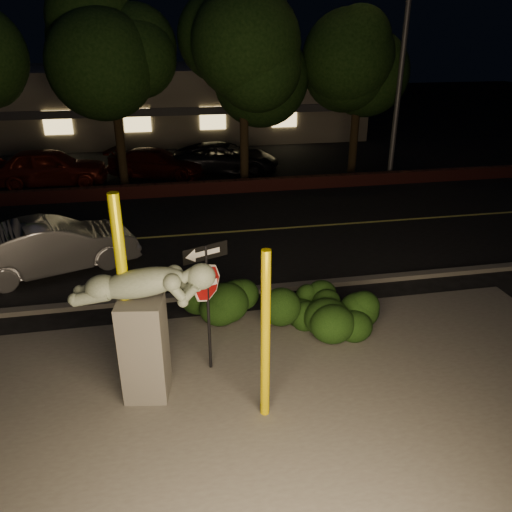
# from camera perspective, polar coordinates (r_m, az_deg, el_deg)

# --- Properties ---
(ground) EXTENTS (90.00, 90.00, 0.00)m
(ground) POSITION_cam_1_polar(r_m,az_deg,el_deg) (18.61, -7.47, 5.79)
(ground) COLOR black
(ground) RESTS_ON ground
(patio) EXTENTS (14.00, 6.00, 0.02)m
(patio) POSITION_cam_1_polar(r_m,az_deg,el_deg) (8.86, -2.07, -16.49)
(patio) COLOR #4C4944
(patio) RESTS_ON ground
(road) EXTENTS (80.00, 8.00, 0.01)m
(road) POSITION_cam_1_polar(r_m,az_deg,el_deg) (15.79, -6.68, 2.47)
(road) COLOR black
(road) RESTS_ON ground
(lane_marking) EXTENTS (80.00, 0.12, 0.00)m
(lane_marking) POSITION_cam_1_polar(r_m,az_deg,el_deg) (15.78, -6.68, 2.51)
(lane_marking) COLOR #D2CB54
(lane_marking) RESTS_ON road
(curb) EXTENTS (80.00, 0.25, 0.12)m
(curb) POSITION_cam_1_polar(r_m,az_deg,el_deg) (12.05, -5.02, -4.33)
(curb) COLOR #4C4944
(curb) RESTS_ON ground
(brick_wall) EXTENTS (40.00, 0.35, 0.50)m
(brick_wall) POSITION_cam_1_polar(r_m,az_deg,el_deg) (19.78, -7.79, 7.63)
(brick_wall) COLOR #4C1B18
(brick_wall) RESTS_ON ground
(parking_lot) EXTENTS (40.00, 12.00, 0.01)m
(parking_lot) POSITION_cam_1_polar(r_m,az_deg,el_deg) (25.35, -8.64, 10.64)
(parking_lot) COLOR black
(parking_lot) RESTS_ON ground
(building) EXTENTS (22.00, 10.20, 4.00)m
(building) POSITION_cam_1_polar(r_m,az_deg,el_deg) (32.88, -9.65, 17.15)
(building) COLOR #675E52
(building) RESTS_ON ground
(tree_far_b) EXTENTS (5.20, 5.20, 8.41)m
(tree_far_b) POSITION_cam_1_polar(r_m,az_deg,el_deg) (20.92, -16.63, 23.94)
(tree_far_b) COLOR black
(tree_far_b) RESTS_ON ground
(tree_far_c) EXTENTS (4.80, 4.80, 7.84)m
(tree_far_c) POSITION_cam_1_polar(r_m,az_deg,el_deg) (20.76, -1.47, 23.75)
(tree_far_c) COLOR black
(tree_far_c) RESTS_ON ground
(tree_far_d) EXTENTS (4.40, 4.40, 7.42)m
(tree_far_d) POSITION_cam_1_polar(r_m,az_deg,el_deg) (22.62, 11.96, 22.69)
(tree_far_d) COLOR black
(tree_far_d) RESTS_ON ground
(yellow_pole_left) EXTENTS (0.18, 0.18, 3.62)m
(yellow_pole_left) POSITION_cam_1_polar(r_m,az_deg,el_deg) (8.40, -14.67, -4.92)
(yellow_pole_left) COLOR #F9EB03
(yellow_pole_left) RESTS_ON ground
(yellow_pole_right) EXTENTS (0.15, 0.15, 2.96)m
(yellow_pole_right) POSITION_cam_1_polar(r_m,az_deg,el_deg) (7.79, 1.09, -9.35)
(yellow_pole_right) COLOR #E3C601
(yellow_pole_right) RESTS_ON ground
(signpost) EXTENTS (0.79, 0.35, 2.51)m
(signpost) POSITION_cam_1_polar(r_m,az_deg,el_deg) (8.75, -5.61, -3.16)
(signpost) COLOR black
(signpost) RESTS_ON ground
(sculpture) EXTENTS (2.33, 0.97, 2.49)m
(sculpture) POSITION_cam_1_polar(r_m,az_deg,el_deg) (8.40, -12.69, -6.88)
(sculpture) COLOR #4C4944
(sculpture) RESTS_ON ground
(hedge_center) EXTENTS (2.29, 1.52, 1.10)m
(hedge_center) POSITION_cam_1_polar(r_m,az_deg,el_deg) (10.85, -4.16, -4.78)
(hedge_center) COLOR black
(hedge_center) RESTS_ON ground
(hedge_right) EXTENTS (1.61, 0.87, 1.05)m
(hedge_right) POSITION_cam_1_polar(r_m,az_deg,el_deg) (10.78, 5.29, -5.16)
(hedge_right) COLOR black
(hedge_right) RESTS_ON ground
(hedge_far_right) EXTENTS (1.83, 1.44, 1.11)m
(hedge_far_right) POSITION_cam_1_polar(r_m,az_deg,el_deg) (10.52, 10.27, -6.08)
(hedge_far_right) COLOR black
(hedge_far_right) RESTS_ON ground
(streetlight) EXTENTS (1.53, 0.85, 10.81)m
(streetlight) POSITION_cam_1_polar(r_m,az_deg,el_deg) (21.87, 16.21, 24.94)
(streetlight) COLOR #535258
(streetlight) RESTS_ON ground
(silver_sedan) EXTENTS (4.51, 2.87, 1.40)m
(silver_sedan) POSITION_cam_1_polar(r_m,az_deg,el_deg) (14.05, -22.22, 1.04)
(silver_sedan) COLOR #A3A2A7
(silver_sedan) RESTS_ON ground
(parked_car_red) EXTENTS (4.59, 1.95, 1.55)m
(parked_car_red) POSITION_cam_1_polar(r_m,az_deg,el_deg) (22.41, -22.51, 9.37)
(parked_car_red) COLOR maroon
(parked_car_red) RESTS_ON ground
(parked_car_darkred) EXTENTS (4.55, 3.05, 1.22)m
(parked_car_darkred) POSITION_cam_1_polar(r_m,az_deg,el_deg) (22.52, -11.30, 10.36)
(parked_car_darkred) COLOR #3B0C07
(parked_car_darkred) RESTS_ON ground
(parked_car_dark) EXTENTS (5.19, 3.32, 1.33)m
(parked_car_dark) POSITION_cam_1_polar(r_m,az_deg,el_deg) (22.86, -3.53, 11.11)
(parked_car_dark) COLOR black
(parked_car_dark) RESTS_ON ground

